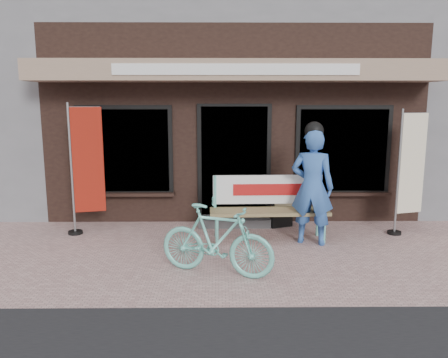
{
  "coord_description": "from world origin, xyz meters",
  "views": [
    {
      "loc": [
        -0.27,
        -5.98,
        2.24
      ],
      "look_at": [
        -0.2,
        0.7,
        1.05
      ],
      "focal_mm": 35.0,
      "sensor_mm": 36.0,
      "label": 1
    }
  ],
  "objects_px": {
    "bicycle": "(217,240)",
    "nobori_cream": "(409,170)",
    "person": "(312,185)",
    "bench": "(269,202)",
    "menu_stand": "(282,204)",
    "nobori_red": "(85,167)"
  },
  "relations": [
    {
      "from": "bicycle",
      "to": "nobori_red",
      "type": "distance_m",
      "value": 2.97
    },
    {
      "from": "bicycle",
      "to": "nobori_cream",
      "type": "xyz_separation_m",
      "value": [
        3.24,
        1.78,
        0.63
      ]
    },
    {
      "from": "bicycle",
      "to": "menu_stand",
      "type": "distance_m",
      "value": 2.45
    },
    {
      "from": "bicycle",
      "to": "nobori_cream",
      "type": "bearing_deg",
      "value": -40.82
    },
    {
      "from": "bicycle",
      "to": "menu_stand",
      "type": "xyz_separation_m",
      "value": [
        1.16,
        2.16,
        -0.05
      ]
    },
    {
      "from": "nobori_cream",
      "to": "menu_stand",
      "type": "relative_size",
      "value": 2.59
    },
    {
      "from": "bench",
      "to": "bicycle",
      "type": "distance_m",
      "value": 1.74
    },
    {
      "from": "person",
      "to": "bicycle",
      "type": "height_order",
      "value": "person"
    },
    {
      "from": "bicycle",
      "to": "nobori_cream",
      "type": "relative_size",
      "value": 0.73
    },
    {
      "from": "bench",
      "to": "person",
      "type": "height_order",
      "value": "person"
    },
    {
      "from": "bench",
      "to": "person",
      "type": "xyz_separation_m",
      "value": [
        0.65,
        -0.25,
        0.34
      ]
    },
    {
      "from": "nobori_cream",
      "to": "person",
      "type": "bearing_deg",
      "value": -179.22
    },
    {
      "from": "nobori_red",
      "to": "nobori_cream",
      "type": "distance_m",
      "value": 5.46
    },
    {
      "from": "person",
      "to": "nobori_cream",
      "type": "xyz_separation_m",
      "value": [
        1.74,
        0.52,
        0.14
      ]
    },
    {
      "from": "bench",
      "to": "nobori_cream",
      "type": "distance_m",
      "value": 2.46
    },
    {
      "from": "bench",
      "to": "menu_stand",
      "type": "bearing_deg",
      "value": 61.64
    },
    {
      "from": "nobori_red",
      "to": "nobori_cream",
      "type": "bearing_deg",
      "value": -14.29
    },
    {
      "from": "bench",
      "to": "menu_stand",
      "type": "distance_m",
      "value": 0.74
    },
    {
      "from": "nobori_red",
      "to": "bicycle",
      "type": "bearing_deg",
      "value": -53.39
    },
    {
      "from": "person",
      "to": "nobori_red",
      "type": "height_order",
      "value": "nobori_red"
    },
    {
      "from": "menu_stand",
      "to": "nobori_cream",
      "type": "bearing_deg",
      "value": -31.77
    },
    {
      "from": "bench",
      "to": "nobori_red",
      "type": "xyz_separation_m",
      "value": [
        -3.06,
        0.33,
        0.54
      ]
    }
  ]
}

